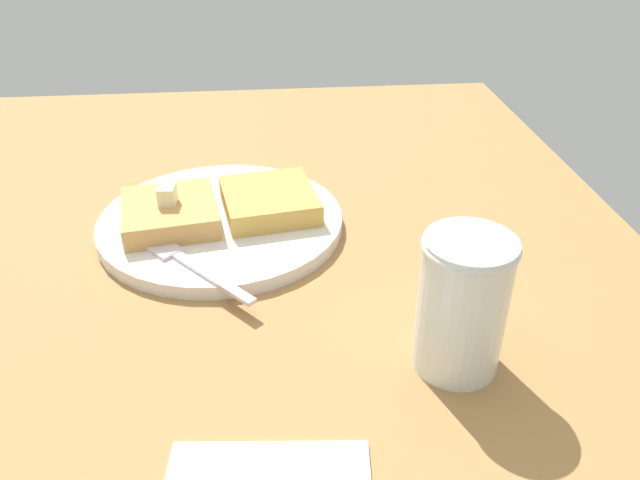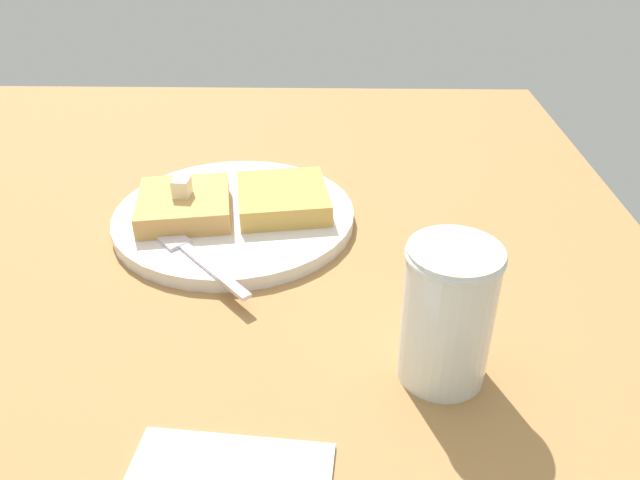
% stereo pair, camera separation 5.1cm
% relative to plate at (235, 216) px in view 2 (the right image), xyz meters
% --- Properties ---
extents(table_surface, '(0.90, 0.90, 0.02)m').
position_rel_plate_xyz_m(table_surface, '(-0.05, -0.03, -0.02)').
color(table_surface, '#A27442').
rests_on(table_surface, ground).
extents(plate, '(0.24, 0.24, 0.01)m').
position_rel_plate_xyz_m(plate, '(0.00, 0.00, 0.00)').
color(plate, silver).
rests_on(plate, table_surface).
extents(toast_slice_left, '(0.10, 0.10, 0.02)m').
position_rel_plate_xyz_m(toast_slice_left, '(-0.05, -0.01, 0.02)').
color(toast_slice_left, tan).
rests_on(toast_slice_left, plate).
extents(toast_slice_middle, '(0.10, 0.10, 0.02)m').
position_rel_plate_xyz_m(toast_slice_middle, '(0.05, 0.01, 0.02)').
color(toast_slice_middle, gold).
rests_on(toast_slice_middle, plate).
extents(butter_pat_primary, '(0.02, 0.02, 0.02)m').
position_rel_plate_xyz_m(butter_pat_primary, '(-0.05, -0.01, 0.04)').
color(butter_pat_primary, beige).
rests_on(butter_pat_primary, toast_slice_left).
extents(fork, '(0.12, 0.13, 0.00)m').
position_rel_plate_xyz_m(fork, '(-0.03, -0.08, 0.01)').
color(fork, silver).
rests_on(fork, plate).
extents(syrup_jar, '(0.06, 0.06, 0.10)m').
position_rel_plate_xyz_m(syrup_jar, '(0.18, -0.21, 0.04)').
color(syrup_jar, '#351606').
rests_on(syrup_jar, table_surface).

